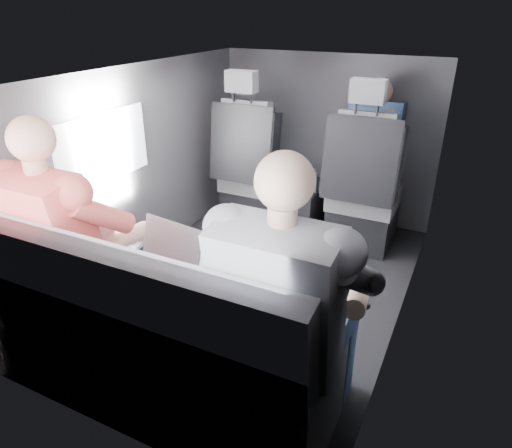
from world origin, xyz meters
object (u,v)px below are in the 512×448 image
at_px(soda_cup, 304,181).
at_px(water_bottle, 312,182).
at_px(front_seat_left, 253,179).
at_px(laptop_silver, 184,252).
at_px(front_seat_right, 363,198).
at_px(center_console, 306,209).
at_px(rear_bench, 154,346).
at_px(laptop_white, 103,240).
at_px(laptop_black, 319,294).
at_px(passenger_rear_left, 74,246).
at_px(passenger_front_right, 373,142).
at_px(passenger_rear_right, 291,307).

xyz_separation_m(soda_cup, water_bottle, (0.08, -0.05, 0.02)).
bearing_deg(front_seat_left, laptop_silver, -74.86).
distance_m(front_seat_right, center_console, 0.49).
relative_size(center_console, rear_bench, 0.30).
xyz_separation_m(laptop_white, laptop_black, (1.11, 0.02, -0.00)).
bearing_deg(center_console, front_seat_right, -5.07).
bearing_deg(front_seat_right, passenger_rear_left, -117.62).
height_order(front_seat_left, front_seat_right, same).
bearing_deg(passenger_front_right, passenger_rear_left, -114.08).
bearing_deg(passenger_rear_left, soda_cup, 74.74).
relative_size(center_console, passenger_rear_right, 0.37).
xyz_separation_m(laptop_silver, passenger_front_right, (0.45, 1.85, 0.12)).
bearing_deg(passenger_rear_left, water_bottle, 71.84).
xyz_separation_m(front_seat_left, laptop_black, (1.12, -1.65, 0.23)).
bearing_deg(front_seat_right, water_bottle, -170.82).
bearing_deg(front_seat_right, laptop_silver, -106.35).
bearing_deg(laptop_black, laptop_silver, 175.53).
height_order(water_bottle, passenger_rear_left, passenger_rear_left).
distance_m(laptop_black, passenger_rear_right, 0.17).
height_order(front_seat_left, rear_bench, front_seat_left).
relative_size(center_console, laptop_silver, 1.34).
relative_size(rear_bench, passenger_front_right, 2.04).
bearing_deg(passenger_front_right, rear_bench, -101.20).
bearing_deg(rear_bench, center_console, 90.00).
bearing_deg(laptop_white, soda_cup, 75.08).
relative_size(front_seat_left, passenger_rear_left, 0.98).
height_order(water_bottle, passenger_rear_right, passenger_rear_right).
relative_size(soda_cup, laptop_white, 0.70).
bearing_deg(water_bottle, front_seat_right, 9.18).
relative_size(center_console, passenger_rear_left, 0.37).
distance_m(water_bottle, laptop_silver, 1.55).
distance_m(water_bottle, passenger_rear_left, 1.85).
bearing_deg(front_seat_right, soda_cup, -178.23).
xyz_separation_m(front_seat_right, passenger_rear_right, (0.16, -1.81, 0.25)).
height_order(rear_bench, laptop_silver, rear_bench).
relative_size(laptop_silver, passenger_front_right, 0.45).
relative_size(soda_cup, laptop_black, 0.55).
relative_size(center_console, laptop_black, 1.13).
bearing_deg(soda_cup, water_bottle, -28.84).
distance_m(soda_cup, water_bottle, 0.10).
bearing_deg(center_console, front_seat_left, -174.93).
relative_size(water_bottle, laptop_white, 0.54).
distance_m(front_seat_left, passenger_rear_right, 2.11).
bearing_deg(passenger_rear_left, passenger_front_right, 65.92).
height_order(rear_bench, passenger_rear_right, passenger_rear_right).
distance_m(front_seat_left, center_console, 0.49).
distance_m(laptop_white, passenger_rear_left, 0.15).
distance_m(laptop_white, passenger_front_right, 2.12).
height_order(soda_cup, laptop_silver, laptop_silver).
height_order(front_seat_right, rear_bench, front_seat_right).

